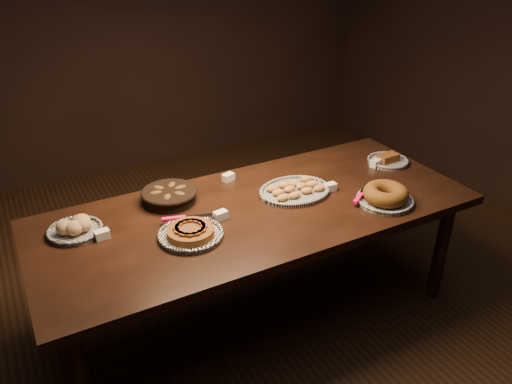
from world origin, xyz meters
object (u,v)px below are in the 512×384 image
apple_tart_plate (191,233)px  madeleine_platter (295,190)px  buffet_table (258,219)px  bundt_cake_plate (385,196)px

apple_tart_plate → madeleine_platter: apple_tart_plate is taller
buffet_table → madeleine_platter: bearing=10.3°
madeleine_platter → bundt_cake_plate: bearing=-38.0°
buffet_table → apple_tart_plate: size_ratio=6.89×
buffet_table → apple_tart_plate: 0.45m
madeleine_platter → apple_tart_plate: bearing=-165.1°
apple_tart_plate → bundt_cake_plate: (1.08, -0.19, 0.02)m
bundt_cake_plate → buffet_table: bearing=139.3°
madeleine_platter → bundt_cake_plate: size_ratio=1.21×
apple_tart_plate → buffet_table: bearing=34.7°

